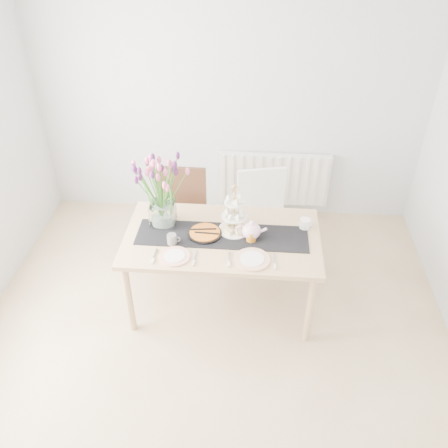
# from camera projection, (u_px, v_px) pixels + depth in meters

# --- Properties ---
(room_shell) EXTENTS (4.50, 4.50, 4.50)m
(room_shell) POSITION_uv_depth(u_px,v_px,m) (204.00, 238.00, 2.96)
(room_shell) COLOR tan
(room_shell) RESTS_ON ground
(radiator) EXTENTS (1.20, 0.08, 0.60)m
(radiator) POSITION_uv_depth(u_px,v_px,m) (274.00, 179.00, 5.19)
(radiator) COLOR white
(radiator) RESTS_ON room_shell
(dining_table) EXTENTS (1.60, 0.90, 0.75)m
(dining_table) POSITION_uv_depth(u_px,v_px,m) (222.00, 243.00, 3.92)
(dining_table) COLOR tan
(dining_table) RESTS_ON ground
(chair_brown) EXTENTS (0.47, 0.47, 0.94)m
(chair_brown) POSITION_uv_depth(u_px,v_px,m) (181.00, 209.00, 4.53)
(chair_brown) COLOR #352013
(chair_brown) RESTS_ON ground
(chair_white) EXTENTS (0.55, 0.55, 0.93)m
(chair_white) POSITION_uv_depth(u_px,v_px,m) (263.00, 211.00, 4.53)
(chair_white) COLOR white
(chair_white) RESTS_ON ground
(table_runner) EXTENTS (1.40, 0.35, 0.01)m
(table_runner) POSITION_uv_depth(u_px,v_px,m) (222.00, 236.00, 3.87)
(table_runner) COLOR black
(table_runner) RESTS_ON dining_table
(tulip_vase) EXTENTS (0.72, 0.72, 0.62)m
(tulip_vase) POSITION_uv_depth(u_px,v_px,m) (160.00, 183.00, 3.78)
(tulip_vase) COLOR silver
(tulip_vase) RESTS_ON dining_table
(cake_stand) EXTENTS (0.27, 0.27, 0.39)m
(cake_stand) POSITION_uv_depth(u_px,v_px,m) (234.00, 220.00, 3.86)
(cake_stand) COLOR gold
(cake_stand) RESTS_ON dining_table
(teapot) EXTENTS (0.26, 0.21, 0.16)m
(teapot) POSITION_uv_depth(u_px,v_px,m) (251.00, 231.00, 3.80)
(teapot) COLOR white
(teapot) RESTS_ON dining_table
(cream_jug) EXTENTS (0.10, 0.10, 0.09)m
(cream_jug) POSITION_uv_depth(u_px,v_px,m) (305.00, 224.00, 3.93)
(cream_jug) COLOR white
(cream_jug) RESTS_ON dining_table
(tart_tin) EXTENTS (0.28, 0.28, 0.03)m
(tart_tin) POSITION_uv_depth(u_px,v_px,m) (205.00, 233.00, 3.87)
(tart_tin) COLOR black
(tart_tin) RESTS_ON dining_table
(mug_grey) EXTENTS (0.08, 0.08, 0.09)m
(mug_grey) POSITION_uv_depth(u_px,v_px,m) (172.00, 239.00, 3.76)
(mug_grey) COLOR slate
(mug_grey) RESTS_ON dining_table
(mug_orange) EXTENTS (0.10, 0.10, 0.09)m
(mug_orange) POSITION_uv_depth(u_px,v_px,m) (251.00, 236.00, 3.79)
(mug_orange) COLOR orange
(mug_orange) RESTS_ON dining_table
(plate_left) EXTENTS (0.26, 0.26, 0.01)m
(plate_left) POSITION_uv_depth(u_px,v_px,m) (175.00, 256.00, 3.65)
(plate_left) COLOR white
(plate_left) RESTS_ON dining_table
(plate_right) EXTENTS (0.29, 0.29, 0.01)m
(plate_right) POSITION_uv_depth(u_px,v_px,m) (252.00, 259.00, 3.62)
(plate_right) COLOR silver
(plate_right) RESTS_ON dining_table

